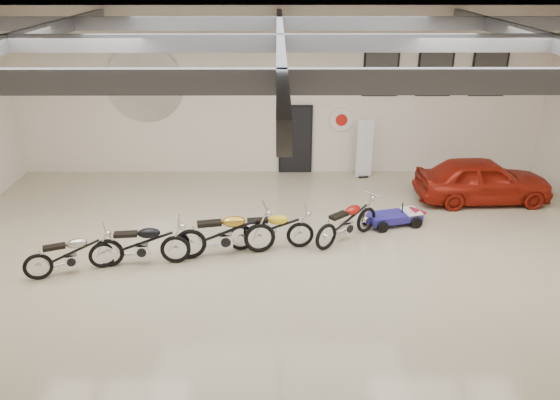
{
  "coord_description": "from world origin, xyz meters",
  "views": [
    {
      "loc": [
        -0.06,
        -10.26,
        6.1
      ],
      "look_at": [
        0.0,
        1.2,
        1.1
      ],
      "focal_mm": 35.0,
      "sensor_mm": 36.0,
      "label": 1
    }
  ],
  "objects_px": {
    "motorcycle_yellow": "(271,229)",
    "motorcycle_red": "(347,221)",
    "banner_stand": "(365,149)",
    "motorcycle_black": "(141,243)",
    "go_kart": "(400,213)",
    "motorcycle_silver": "(70,253)",
    "motorcycle_gold": "(225,232)",
    "vintage_car": "(483,180)"
  },
  "relations": [
    {
      "from": "motorcycle_yellow",
      "to": "motorcycle_red",
      "type": "distance_m",
      "value": 1.85
    },
    {
      "from": "banner_stand",
      "to": "motorcycle_black",
      "type": "bearing_deg",
      "value": -147.13
    },
    {
      "from": "motorcycle_yellow",
      "to": "go_kart",
      "type": "xyz_separation_m",
      "value": [
        3.24,
        1.27,
        -0.21
      ]
    },
    {
      "from": "banner_stand",
      "to": "motorcycle_silver",
      "type": "xyz_separation_m",
      "value": [
        -7.03,
        -5.67,
        -0.44
      ]
    },
    {
      "from": "motorcycle_black",
      "to": "go_kart",
      "type": "height_order",
      "value": "motorcycle_black"
    },
    {
      "from": "motorcycle_silver",
      "to": "motorcycle_red",
      "type": "bearing_deg",
      "value": -8.26
    },
    {
      "from": "motorcycle_yellow",
      "to": "banner_stand",
      "type": "bearing_deg",
      "value": 53.23
    },
    {
      "from": "motorcycle_gold",
      "to": "motorcycle_black",
      "type": "bearing_deg",
      "value": -177.69
    },
    {
      "from": "go_kart",
      "to": "motorcycle_yellow",
      "type": "bearing_deg",
      "value": -173.47
    },
    {
      "from": "motorcycle_black",
      "to": "motorcycle_red",
      "type": "bearing_deg",
      "value": 7.6
    },
    {
      "from": "motorcycle_red",
      "to": "vintage_car",
      "type": "xyz_separation_m",
      "value": [
        4.01,
        2.34,
        0.1
      ]
    },
    {
      "from": "motorcycle_red",
      "to": "vintage_car",
      "type": "height_order",
      "value": "vintage_car"
    },
    {
      "from": "motorcycle_black",
      "to": "motorcycle_red",
      "type": "distance_m",
      "value": 4.73
    },
    {
      "from": "motorcycle_gold",
      "to": "motorcycle_yellow",
      "type": "relative_size",
      "value": 1.14
    },
    {
      "from": "motorcycle_gold",
      "to": "motorcycle_red",
      "type": "bearing_deg",
      "value": 3.74
    },
    {
      "from": "motorcycle_yellow",
      "to": "motorcycle_silver",
      "type": "bearing_deg",
      "value": -170.92
    },
    {
      "from": "motorcycle_red",
      "to": "vintage_car",
      "type": "bearing_deg",
      "value": -9.96
    },
    {
      "from": "motorcycle_silver",
      "to": "motorcycle_black",
      "type": "height_order",
      "value": "motorcycle_black"
    },
    {
      "from": "motorcycle_silver",
      "to": "go_kart",
      "type": "xyz_separation_m",
      "value": [
        7.46,
        2.35,
        -0.19
      ]
    },
    {
      "from": "motorcycle_yellow",
      "to": "vintage_car",
      "type": "height_order",
      "value": "vintage_car"
    },
    {
      "from": "motorcycle_red",
      "to": "go_kart",
      "type": "distance_m",
      "value": 1.7
    },
    {
      "from": "banner_stand",
      "to": "motorcycle_gold",
      "type": "bearing_deg",
      "value": -138.55
    },
    {
      "from": "motorcycle_silver",
      "to": "motorcycle_yellow",
      "type": "relative_size",
      "value": 0.94
    },
    {
      "from": "vintage_car",
      "to": "motorcycle_silver",
      "type": "bearing_deg",
      "value": 108.42
    },
    {
      "from": "motorcycle_red",
      "to": "motorcycle_yellow",
      "type": "bearing_deg",
      "value": 152.36
    },
    {
      "from": "banner_stand",
      "to": "motorcycle_gold",
      "type": "relative_size",
      "value": 0.83
    },
    {
      "from": "motorcycle_black",
      "to": "go_kart",
      "type": "distance_m",
      "value": 6.36
    },
    {
      "from": "motorcycle_gold",
      "to": "go_kart",
      "type": "height_order",
      "value": "motorcycle_gold"
    },
    {
      "from": "vintage_car",
      "to": "motorcycle_gold",
      "type": "bearing_deg",
      "value": 111.68
    },
    {
      "from": "banner_stand",
      "to": "motorcycle_black",
      "type": "relative_size",
      "value": 0.9
    },
    {
      "from": "vintage_car",
      "to": "motorcycle_red",
      "type": "bearing_deg",
      "value": 117.83
    },
    {
      "from": "motorcycle_black",
      "to": "motorcycle_yellow",
      "type": "relative_size",
      "value": 1.04
    },
    {
      "from": "motorcycle_gold",
      "to": "motorcycle_yellow",
      "type": "bearing_deg",
      "value": 6.68
    },
    {
      "from": "go_kart",
      "to": "banner_stand",
      "type": "bearing_deg",
      "value": 82.58
    },
    {
      "from": "motorcycle_silver",
      "to": "motorcycle_gold",
      "type": "bearing_deg",
      "value": -8.65
    },
    {
      "from": "motorcycle_red",
      "to": "motorcycle_black",
      "type": "bearing_deg",
      "value": 153.49
    },
    {
      "from": "banner_stand",
      "to": "motorcycle_silver",
      "type": "distance_m",
      "value": 9.04
    },
    {
      "from": "motorcycle_yellow",
      "to": "go_kart",
      "type": "bearing_deg",
      "value": 16.09
    },
    {
      "from": "banner_stand",
      "to": "go_kart",
      "type": "height_order",
      "value": "banner_stand"
    },
    {
      "from": "motorcycle_black",
      "to": "motorcycle_gold",
      "type": "distance_m",
      "value": 1.82
    },
    {
      "from": "motorcycle_silver",
      "to": "motorcycle_black",
      "type": "relative_size",
      "value": 0.91
    },
    {
      "from": "motorcycle_gold",
      "to": "motorcycle_red",
      "type": "height_order",
      "value": "motorcycle_gold"
    }
  ]
}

